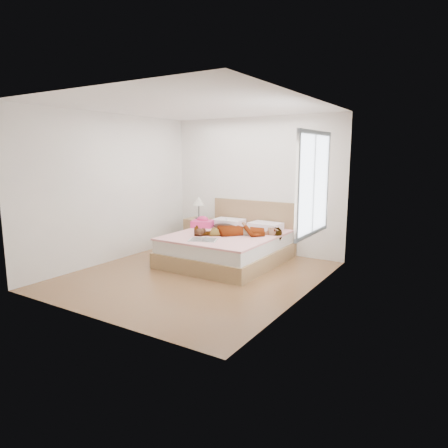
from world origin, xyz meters
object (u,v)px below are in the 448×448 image
Objects in this scene: towel at (202,223)px; nightstand at (199,230)px; magazine at (203,240)px; coffee_mug at (216,232)px; phone at (226,220)px; woman at (239,228)px; bed at (229,246)px; plush_toy at (200,232)px.

towel is 0.59m from nightstand.
coffee_mug reaches higher than magazine.
nightstand reaches higher than phone.
phone is 0.65m from coffee_mug.
nightstand reaches higher than towel.
towel is 0.90× the size of magazine.
nightstand is at bearing -146.69° from woman.
coffee_mug is (0.17, -0.62, -0.11)m from phone.
phone is at bearing 102.31° from magazine.
bed is 4.38× the size of towel.
phone is 0.04× the size of bed.
coffee_mug is (0.62, -0.48, -0.04)m from towel.
phone is at bearing 105.43° from coffee_mug.
bed is 2.01× the size of nightstand.
magazine is (0.25, -1.12, -0.15)m from phone.
nightstand is (-1.32, 0.65, -0.27)m from woman.
plush_toy is (-0.18, -0.22, 0.02)m from coffee_mug.
bed is 0.40m from coffee_mug.
bed is 0.85m from towel.
bed is 1.28m from nightstand.
phone is 0.16× the size of magazine.
towel is 3.85× the size of coffee_mug.
nightstand is at bearing 132.81° from towel.
phone is 1.16m from magazine.
coffee_mug is (-0.13, -0.25, 0.28)m from bed.
woman is 0.64m from phone.
bed reaches higher than coffee_mug.
towel is 1.21m from magazine.
plush_toy is (-0.26, 0.28, 0.06)m from magazine.
nightstand reaches higher than woman.
bed reaches higher than plush_toy.
phone is 0.68× the size of coffee_mug.
phone is at bearing 17.14° from towel.
plush_toy is (-0.31, -0.47, 0.30)m from bed.
coffee_mug is at bearing -37.29° from towel.
magazine is at bearing -52.28° from nightstand.
nightstand reaches higher than coffee_mug.
woman is 3.25× the size of towel.
towel is 0.46× the size of nightstand.
bed is (0.30, -0.37, -0.39)m from phone.
bed reaches higher than magazine.
bed is 0.64m from plush_toy.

